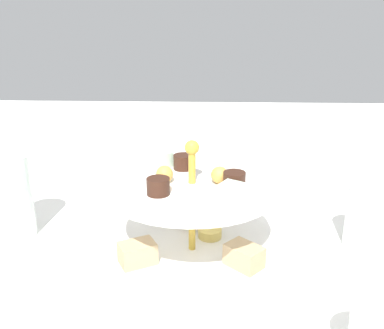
{
  "coord_description": "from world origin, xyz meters",
  "views": [
    {
      "loc": [
        -0.55,
        -0.02,
        0.33
      ],
      "look_at": [
        0.0,
        0.0,
        0.14
      ],
      "focal_mm": 39.91,
      "sensor_mm": 36.0,
      "label": 1
    }
  ],
  "objects_px": {
    "butter_knife_left": "(198,174)",
    "water_glass_tall_right": "(10,197)",
    "tiered_serving_stand": "(192,223)",
    "water_glass_mid_back": "(366,219)"
  },
  "relations": [
    {
      "from": "water_glass_tall_right",
      "to": "water_glass_mid_back",
      "type": "relative_size",
      "value": 1.4
    },
    {
      "from": "tiered_serving_stand",
      "to": "water_glass_mid_back",
      "type": "distance_m",
      "value": 0.26
    },
    {
      "from": "water_glass_mid_back",
      "to": "tiered_serving_stand",
      "type": "bearing_deg",
      "value": 97.57
    },
    {
      "from": "water_glass_tall_right",
      "to": "water_glass_mid_back",
      "type": "xyz_separation_m",
      "value": [
        -0.01,
        -0.54,
        -0.02
      ]
    },
    {
      "from": "tiered_serving_stand",
      "to": "water_glass_mid_back",
      "type": "xyz_separation_m",
      "value": [
        0.03,
        -0.26,
        -0.0
      ]
    },
    {
      "from": "tiered_serving_stand",
      "to": "water_glass_mid_back",
      "type": "height_order",
      "value": "tiered_serving_stand"
    },
    {
      "from": "water_glass_tall_right",
      "to": "butter_knife_left",
      "type": "bearing_deg",
      "value": -44.25
    },
    {
      "from": "butter_knife_left",
      "to": "water_glass_tall_right",
      "type": "bearing_deg",
      "value": 47.76
    },
    {
      "from": "water_glass_mid_back",
      "to": "butter_knife_left",
      "type": "bearing_deg",
      "value": 40.42
    },
    {
      "from": "butter_knife_left",
      "to": "water_glass_mid_back",
      "type": "height_order",
      "value": "water_glass_mid_back"
    }
  ]
}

